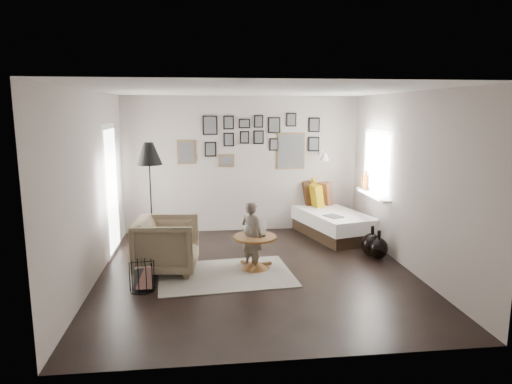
{
  "coord_description": "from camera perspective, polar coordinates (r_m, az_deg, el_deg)",
  "views": [
    {
      "loc": [
        -0.75,
        -6.31,
        2.34
      ],
      "look_at": [
        0.05,
        0.5,
        1.1
      ],
      "focal_mm": 32.0,
      "sensor_mm": 36.0,
      "label": 1
    }
  ],
  "objects": [
    {
      "name": "gallery_wall",
      "position": [
        8.77,
        0.11,
        6.35
      ],
      "size": [
        2.74,
        0.03,
        1.08
      ],
      "color": "brown",
      "rests_on": "wall_back"
    },
    {
      "name": "door_left",
      "position": [
        7.76,
        -17.64,
        0.2
      ],
      "size": [
        0.0,
        2.14,
        2.14
      ],
      "color": "white",
      "rests_on": "wall_left"
    },
    {
      "name": "child",
      "position": [
        6.75,
        -0.52,
        -5.42
      ],
      "size": [
        0.44,
        0.44,
        1.03
      ],
      "primitive_type": "imported",
      "rotation": [
        0.0,
        0.0,
        2.32
      ],
      "color": "#6A5F53",
      "rests_on": "ground"
    },
    {
      "name": "magazine_basket",
      "position": [
        6.24,
        -14.04,
        -10.19
      ],
      "size": [
        0.36,
        0.36,
        0.39
      ],
      "rotation": [
        0.0,
        0.0,
        0.16
      ],
      "color": "black",
      "rests_on": "ground"
    },
    {
      "name": "ceiling",
      "position": [
        6.36,
        0.08,
        12.6
      ],
      "size": [
        4.8,
        4.8,
        0.0
      ],
      "primitive_type": "plane",
      "rotation": [
        3.14,
        0.0,
        0.0
      ],
      "color": "white",
      "rests_on": "wall_back"
    },
    {
      "name": "armchair_cushion",
      "position": [
        6.82,
        -10.82,
        -5.76
      ],
      "size": [
        0.4,
        0.41,
        0.16
      ],
      "primitive_type": "cube",
      "rotation": [
        -0.21,
        0.0,
        -0.12
      ],
      "color": "silver",
      "rests_on": "armchair"
    },
    {
      "name": "wall_sconce",
      "position": [
        8.79,
        8.52,
        4.42
      ],
      "size": [
        0.18,
        0.36,
        0.16
      ],
      "color": "white",
      "rests_on": "wall_back"
    },
    {
      "name": "armchair",
      "position": [
        6.8,
        -11.08,
        -6.52
      ],
      "size": [
        0.95,
        0.93,
        0.8
      ],
      "primitive_type": "imported",
      "rotation": [
        0.0,
        0.0,
        1.49
      ],
      "color": "#73674E",
      "rests_on": "ground"
    },
    {
      "name": "rug",
      "position": [
        6.66,
        -3.82,
        -10.27
      ],
      "size": [
        2.0,
        1.48,
        0.01
      ],
      "primitive_type": "cube",
      "rotation": [
        0.0,
        0.0,
        0.09
      ],
      "color": "silver",
      "rests_on": "ground"
    },
    {
      "name": "wall_back",
      "position": [
        8.8,
        -1.77,
        3.47
      ],
      "size": [
        4.5,
        0.0,
        4.5
      ],
      "primitive_type": "plane",
      "rotation": [
        1.57,
        0.0,
        0.0
      ],
      "color": "#A2968E",
      "rests_on": "ground"
    },
    {
      "name": "demijohn_large",
      "position": [
        7.63,
        14.29,
        -6.39
      ],
      "size": [
        0.34,
        0.34,
        0.5
      ],
      "color": "black",
      "rests_on": "ground"
    },
    {
      "name": "wall_right",
      "position": [
        7.06,
        18.53,
        1.25
      ],
      "size": [
        0.0,
        4.8,
        4.8
      ],
      "primitive_type": "plane",
      "rotation": [
        1.57,
        0.0,
        -1.57
      ],
      "color": "#A2968E",
      "rests_on": "ground"
    },
    {
      "name": "demijohn_small",
      "position": [
        7.56,
        15.06,
        -6.77
      ],
      "size": [
        0.3,
        0.3,
        0.46
      ],
      "color": "black",
      "rests_on": "ground"
    },
    {
      "name": "wall_left",
      "position": [
        6.57,
        -19.82,
        0.53
      ],
      "size": [
        0.0,
        4.8,
        4.8
      ],
      "primitive_type": "plane",
      "rotation": [
        1.57,
        0.0,
        1.57
      ],
      "color": "#A2968E",
      "rests_on": "ground"
    },
    {
      "name": "daybed",
      "position": [
        8.85,
        8.75,
        -3.1
      ],
      "size": [
        1.41,
        2.25,
        1.03
      ],
      "rotation": [
        0.0,
        0.0,
        0.27
      ],
      "color": "black",
      "rests_on": "ground"
    },
    {
      "name": "window_right",
      "position": [
        8.31,
        14.02,
        0.19
      ],
      "size": [
        0.15,
        1.32,
        1.3
      ],
      "color": "white",
      "rests_on": "wall_right"
    },
    {
      "name": "pedestal_table",
      "position": [
        6.83,
        -0.14,
        -7.72
      ],
      "size": [
        0.64,
        0.64,
        0.5
      ],
      "rotation": [
        0.0,
        0.0,
        -0.0
      ],
      "color": "brown",
      "rests_on": "ground"
    },
    {
      "name": "wall_front",
      "position": [
        4.11,
        4.03,
        -4.43
      ],
      "size": [
        4.5,
        0.0,
        4.5
      ],
      "primitive_type": "plane",
      "rotation": [
        -1.57,
        0.0,
        0.0
      ],
      "color": "#A2968E",
      "rests_on": "ground"
    },
    {
      "name": "candles",
      "position": [
        6.73,
        0.79,
        -4.57
      ],
      "size": [
        0.11,
        0.11,
        0.24
      ],
      "color": "black",
      "rests_on": "pedestal_table"
    },
    {
      "name": "magazine_on_daybed",
      "position": [
        8.19,
        9.65,
        -3.01
      ],
      "size": [
        0.34,
        0.38,
        0.02
      ],
      "primitive_type": "cube",
      "rotation": [
        0.0,
        0.0,
        0.44
      ],
      "color": "black",
      "rests_on": "daybed"
    },
    {
      "name": "ground",
      "position": [
        6.77,
        0.07,
        -9.97
      ],
      "size": [
        4.8,
        4.8,
        0.0
      ],
      "primitive_type": "plane",
      "color": "black",
      "rests_on": "ground"
    },
    {
      "name": "vase",
      "position": [
        6.73,
        -0.84,
        -4.37
      ],
      "size": [
        0.18,
        0.18,
        0.46
      ],
      "color": "black",
      "rests_on": "pedestal_table"
    },
    {
      "name": "floor_lamp",
      "position": [
        7.61,
        -13.22,
        4.18
      ],
      "size": [
        0.42,
        0.42,
        1.82
      ],
      "rotation": [
        0.0,
        0.0,
        -0.27
      ],
      "color": "black",
      "rests_on": "ground"
    }
  ]
}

